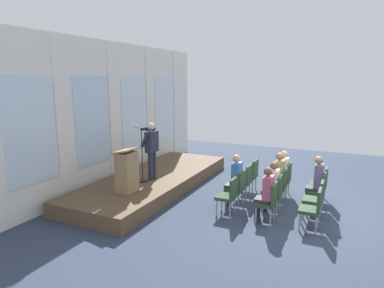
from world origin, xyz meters
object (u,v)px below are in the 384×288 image
Objects in this scene: chair_r1_c0 at (269,200)px; audience_r1_c2 at (278,175)px; audience_r0_c1 at (235,177)px; chair_r2_c3 at (321,182)px; lectern at (127,171)px; chair_r0_c0 at (229,194)px; audience_r1_c0 at (266,192)px; chair_r0_c3 at (252,173)px; chair_r2_c1 at (316,197)px; audience_r2_c2 at (316,180)px; chair_r1_c1 at (275,191)px; audience_r1_c1 at (272,184)px; speaker at (151,147)px; chair_r0_c2 at (245,179)px; chair_r2_c2 at (319,189)px; chair_r2_c0 at (313,207)px; audience_r1_c3 at (282,171)px; mic_stand at (142,170)px; chair_r0_c1 at (238,186)px; chair_r1_c2 at (280,184)px; chair_r1_c3 at (285,177)px.

chair_r1_c0 is 1.37m from audience_r1_c2.
audience_r0_c1 is 1.45× the size of chair_r1_c0.
audience_r0_c1 reaches higher than chair_r2_c3.
chair_r2_c3 is (2.62, -4.51, -0.42)m from lectern.
chair_r0_c0 is 0.72× the size of audience_r1_c0.
chair_r0_c3 is at bearing 90.00° from chair_r2_c3.
lectern is 0.84× the size of audience_r1_c2.
chair_r2_c1 is at bearing -124.82° from chair_r0_c3.
chair_r0_c0 is at bearing 125.93° from audience_r2_c2.
chair_r1_c1 and chair_r2_c3 have the same top height.
speaker is at bearing 90.73° from audience_r1_c1.
audience_r1_c2 is at bearing 3.32° from chair_r1_c0.
chair_r0_c2 is 0.72× the size of audience_r1_c0.
audience_r1_c0 is 1.39× the size of chair_r2_c2.
chair_r0_c2 is 1.00× the size of chair_r2_c0.
audience_r1_c3 is at bearing -90.00° from chair_r0_c3.
chair_r2_c1 and chair_r2_c3 have the same top height.
chair_r0_c2 is at bearing 109.18° from chair_r2_c3.
chair_r0_c2 and chair_r0_c3 have the same top height.
chair_r0_c0 is 2.22m from audience_r1_c3.
chair_r2_c1 is at bearing -85.61° from mic_stand.
audience_r2_c2 reaches higher than chair_r0_c1.
chair_r1_c0 is at bearing -100.04° from speaker.
chair_r0_c1 is 1.00× the size of chair_r0_c2.
audience_r1_c1 reaches higher than chair_r0_c3.
speaker is 3.81m from audience_r1_c3.
audience_r1_c2 is (1.95, -3.46, -0.19)m from lectern.
audience_r1_c2 is at bearing 90.00° from audience_r2_c2.
audience_r0_c1 is at bearing -62.97° from lectern.
chair_r1_c2 is at bearing -61.21° from lectern.
audience_r1_c2 reaches higher than chair_r0_c1.
chair_r0_c2 is at bearing 55.18° from chair_r1_c1.
audience_r1_c2 is (0.68, -0.89, 0.23)m from chair_r0_c1.
audience_r1_c0 is 0.68m from audience_r1_c1.
speaker is at bearing 101.67° from audience_r1_c2.
chair_r1_c0 is 2.25m from chair_r2_c3.
audience_r1_c3 is 1.37× the size of chair_r2_c1.
audience_r1_c3 reaches higher than chair_r0_c1.
audience_r1_c2 is 1.46× the size of chair_r1_c3.
chair_r2_c0 is (-0.68, -0.97, 0.00)m from chair_r1_c1.
audience_r1_c0 is 1.67m from audience_r2_c2.
chair_r0_c1 is 0.73× the size of audience_r1_c3.
chair_r1_c2 is 1.18m from chair_r2_c1.
chair_r1_c3 is (2.03, 0.00, 0.00)m from chair_r1_c0.
chair_r0_c0 is at bearing 146.54° from audience_r1_c2.
chair_r0_c0 is (-0.32, -2.71, -0.20)m from mic_stand.
lectern is at bearing 99.54° from chair_r1_c0.
chair_r1_c0 is at bearing 180.00° from chair_r1_c3.
lectern is 4.85m from audience_r2_c2.
chair_r0_c0 is 1.00× the size of chair_r0_c1.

